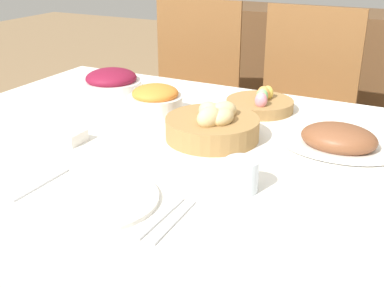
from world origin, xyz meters
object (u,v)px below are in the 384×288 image
chair_far_center (299,118)px  knife (161,218)px  sideboard (308,85)px  beet_salad_bowl (112,83)px  chair_far_left (190,100)px  bread_basket (213,126)px  ham_platter (339,140)px  drinking_cup (241,175)px  dinner_plate (97,199)px  carrot_bowl (155,101)px  fork (42,184)px  spoon (174,221)px  butter_dish (64,135)px  egg_basket (260,103)px

chair_far_center → knife: (0.05, -1.26, 0.20)m
sideboard → beet_salad_bowl: 1.52m
chair_far_left → bread_basket: size_ratio=3.80×
chair_far_left → ham_platter: bearing=-48.2°
chair_far_left → drinking_cup: 1.29m
dinner_plate → bread_basket: bearing=80.4°
carrot_bowl → fork: 0.53m
bread_basket → spoon: bread_basket is taller
butter_dish → fork: bearing=-60.4°
butter_dish → egg_basket: bearing=51.2°
chair_far_center → bread_basket: size_ratio=3.80×
fork → drinking_cup: bearing=25.1°
carrot_bowl → spoon: carrot_bowl is taller
ham_platter → carrot_bowl: 0.57m
bread_basket → ham_platter: bread_basket is taller
knife → chair_far_center: bearing=93.2°
sideboard → carrot_bowl: (-0.11, -1.56, 0.34)m
bread_basket → fork: bread_basket is taller
ham_platter → fork: (-0.55, -0.51, -0.02)m
ham_platter → carrot_bowl: (-0.57, 0.02, 0.02)m
beet_salad_bowl → butter_dish: beet_salad_bowl is taller
sideboard → knife: bearing=-84.1°
chair_far_center → spoon: (0.08, -1.26, 0.20)m
ham_platter → beet_salad_bowl: beet_salad_bowl is taller
dinner_plate → spoon: 0.19m
knife → drinking_cup: drinking_cup is taller
chair_far_left → spoon: (0.61, -1.26, 0.20)m
ham_platter → dinner_plate: 0.65m
sideboard → chair_far_left: bearing=-113.9°
chair_far_center → butter_dish: 1.12m
bread_basket → ham_platter: (0.32, 0.08, -0.01)m
sideboard → butter_dish: sideboard is taller
egg_basket → beet_salad_bowl: bearing=-173.0°
egg_basket → fork: (-0.26, -0.72, -0.02)m
chair_far_center → knife: size_ratio=5.76×
ham_platter → carrot_bowl: size_ratio=1.78×
chair_far_left → egg_basket: bearing=-51.4°
chair_far_left → knife: size_ratio=5.76×
chair_far_center → butter_dish: chair_far_center is taller
egg_basket → butter_dish: bearing=-128.8°
dinner_plate → drinking_cup: bearing=35.9°
bread_basket → spoon: 0.44m
carrot_bowl → bread_basket: bearing=-22.4°
chair_far_left → chair_far_center: (0.53, 0.00, 0.00)m
sideboard → beet_salad_bowl: bearing=-104.4°
ham_platter → spoon: size_ratio=1.78×
sideboard → carrot_bowl: sideboard is taller
carrot_bowl → butter_dish: size_ratio=1.51×
butter_dish → sideboard: bearing=83.1°
fork → egg_basket: bearing=70.7°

